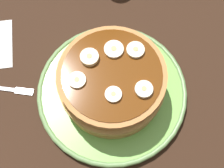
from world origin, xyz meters
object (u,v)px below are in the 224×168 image
Objects in this scene: banana_slice_3 at (90,57)px; banana_slice_2 at (113,95)px; banana_slice_1 at (114,49)px; banana_slice_5 at (135,50)px; plate at (112,91)px; banana_slice_0 at (144,89)px; fork at (4,89)px; pancake_stack at (111,82)px; banana_slice_4 at (77,80)px.

banana_slice_2 is at bearing -179.49° from banana_slice_3.
banana_slice_1 is 7.87cm from banana_slice_2.
banana_slice_3 is 1.02× the size of banana_slice_5.
banana_slice_3 is (7.41, 0.07, 0.15)cm from banana_slice_2.
banana_slice_1 reaches higher than plate.
banana_slice_5 is (6.52, -2.62, -0.06)cm from banana_slice_0.
fork is at bearing 46.97° from banana_slice_2.
banana_slice_5 is (-2.61, -7.16, -0.14)cm from banana_slice_3.
pancake_stack is 7.02cm from banana_slice_5.
banana_slice_3 is (4.05, 1.67, 4.27)cm from pancake_stack.
banana_slice_0 is 27.25cm from fork.
banana_slice_2 is at bearing 154.43° from pancake_stack.
banana_slice_3 is 7.63cm from banana_slice_5.
banana_slice_1 is 1.09× the size of banana_slice_5.
banana_slice_0 is 1.07× the size of banana_slice_2.
banana_slice_4 is (-1.71, 7.78, -0.03)cm from banana_slice_1.
banana_slice_3 reaches higher than banana_slice_0.
pancake_stack reaches higher than plate.
banana_slice_0 is 0.88× the size of banana_slice_1.
banana_slice_0 is 8.44cm from banana_slice_1.
banana_slice_3 is 19.30cm from fork.
pancake_stack is 5.55cm from banana_slice_2.
banana_slice_0 reaches higher than banana_slice_4.
banana_slice_5 is at bearing -110.03° from banana_slice_3.
banana_slice_5 is at bearing -74.34° from plate.
banana_slice_0 reaches higher than banana_slice_2.
banana_slice_0 is (-5.08, -2.87, 4.19)cm from pancake_stack.
banana_slice_2 is 7.42cm from banana_slice_3.
banana_slice_0 is 0.26× the size of fork.
banana_slice_0 is at bearing 158.14° from banana_slice_5.
banana_slice_0 is at bearing -111.00° from banana_slice_2.
banana_slice_2 is 8.57cm from banana_slice_5.
banana_slice_1 is (3.42, -2.38, 8.55)cm from plate.
fork is at bearing 68.51° from banana_slice_1.
banana_slice_4 is at bearing 88.94° from banana_slice_5.
banana_slice_2 and banana_slice_5 have the same top height.
banana_slice_2 is at bearing 69.00° from banana_slice_0.
banana_slice_3 is at bearing -56.26° from banana_slice_4.
banana_slice_3 is (9.13, 4.55, 0.09)cm from banana_slice_0.
banana_slice_0 is at bearing -151.19° from plate.
banana_slice_2 is at bearing 148.57° from banana_slice_1.
plate is 4.44cm from pancake_stack.
banana_slice_1 is 3.55cm from banana_slice_5.
banana_slice_3 is at bearing 26.47° from banana_slice_0.
fork is (7.00, 15.37, -9.33)cm from banana_slice_3.
fork is (11.05, 17.04, -5.06)cm from pancake_stack.
banana_slice_0 is 4.80cm from banana_slice_2.
banana_slice_4 is at bearing 72.46° from plate.
banana_slice_5 is at bearing -75.27° from pancake_stack.
banana_slice_4 reaches higher than plate.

